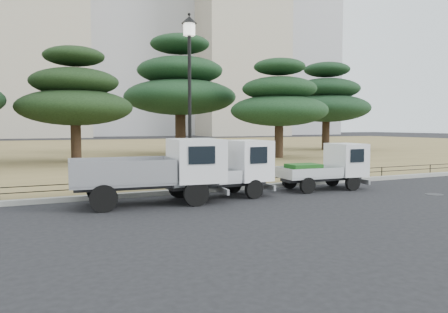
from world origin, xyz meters
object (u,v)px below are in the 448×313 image
truck_kei_front (225,169)px  street_lamp (189,73)px  truck_kei_rear (328,167)px  truck_large (158,168)px

truck_kei_front → street_lamp: size_ratio=0.60×
truck_kei_rear → street_lamp: size_ratio=0.55×
truck_large → street_lamp: 4.00m
truck_large → truck_kei_rear: bearing=6.9°
truck_kei_front → truck_large: bearing=-178.3°
truck_large → truck_kei_front: (2.36, 0.22, -0.15)m
truck_large → truck_kei_front: size_ratio=1.27×
truck_kei_front → street_lamp: bearing=108.6°
truck_kei_front → truck_kei_rear: 4.24m
street_lamp → truck_kei_rear: bearing=-17.6°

